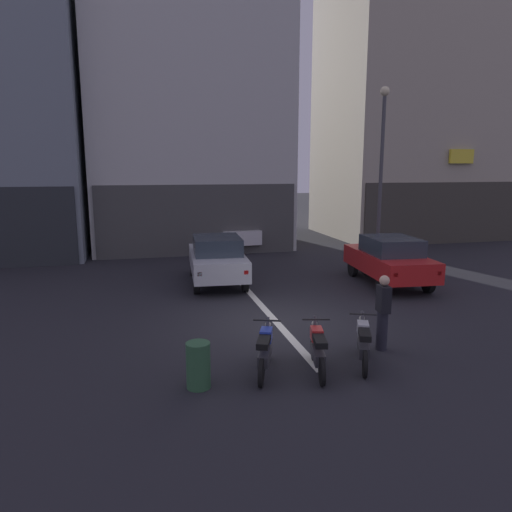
{
  "coord_description": "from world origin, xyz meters",
  "views": [
    {
      "loc": [
        -3.32,
        -11.01,
        3.93
      ],
      "look_at": [
        -0.07,
        2.0,
        1.4
      ],
      "focal_mm": 32.87,
      "sensor_mm": 36.0,
      "label": 1
    }
  ],
  "objects": [
    {
      "name": "ground_plane",
      "position": [
        0.0,
        0.0,
        0.0
      ],
      "size": [
        120.0,
        120.0,
        0.0
      ],
      "primitive_type": "plane",
      "color": "#232328"
    },
    {
      "name": "lane_centre_line",
      "position": [
        0.0,
        6.0,
        0.0
      ],
      "size": [
        0.2,
        18.0,
        0.01
      ],
      "primitive_type": "cube",
      "color": "silver",
      "rests_on": "ground"
    },
    {
      "name": "building_mid_block",
      "position": [
        -0.73,
        14.0,
        8.08
      ],
      "size": [
        9.33,
        8.09,
        16.18
      ],
      "color": "silver",
      "rests_on": "ground"
    },
    {
      "name": "building_far_right",
      "position": [
        12.13,
        14.0,
        8.01
      ],
      "size": [
        9.48,
        7.56,
        16.05
      ],
      "color": "#B2A893",
      "rests_on": "ground"
    },
    {
      "name": "car_silver_crossing_near",
      "position": [
        -0.8,
        4.59,
        0.89
      ],
      "size": [
        2.04,
        4.21,
        1.64
      ],
      "color": "black",
      "rests_on": "ground"
    },
    {
      "name": "car_red_parked_kerbside",
      "position": [
        4.87,
        3.06,
        0.89
      ],
      "size": [
        2.12,
        4.24,
        1.64
      ],
      "color": "black",
      "rests_on": "ground"
    },
    {
      "name": "car_white_down_street",
      "position": [
        1.06,
        11.67,
        0.89
      ],
      "size": [
        2.14,
        4.25,
        1.64
      ],
      "color": "black",
      "rests_on": "ground"
    },
    {
      "name": "street_lamp",
      "position": [
        5.84,
        5.66,
        4.21
      ],
      "size": [
        0.36,
        0.36,
        6.93
      ],
      "color": "#47474C",
      "rests_on": "ground"
    },
    {
      "name": "motorcycle_blue_row_leftmost",
      "position": [
        -1.08,
        -2.76,
        0.46
      ],
      "size": [
        0.73,
        1.58,
        0.98
      ],
      "color": "black",
      "rests_on": "ground"
    },
    {
      "name": "motorcycle_red_row_left_mid",
      "position": [
        -0.07,
        -2.95,
        0.46
      ],
      "size": [
        0.58,
        1.64,
        0.98
      ],
      "color": "black",
      "rests_on": "ground"
    },
    {
      "name": "motorcycle_silver_row_centre",
      "position": [
        0.95,
        -2.85,
        0.46
      ],
      "size": [
        0.75,
        1.57,
        0.98
      ],
      "color": "black",
      "rests_on": "ground"
    },
    {
      "name": "person_by_motorcycles",
      "position": [
        1.71,
        -2.23,
        0.86
      ],
      "size": [
        0.26,
        0.39,
        1.67
      ],
      "color": "#23232D",
      "rests_on": "ground"
    },
    {
      "name": "trash_bin",
      "position": [
        -2.41,
        -3.06,
        0.42
      ],
      "size": [
        0.44,
        0.44,
        0.85
      ],
      "primitive_type": "cylinder",
      "color": "#2D5938",
      "rests_on": "ground"
    }
  ]
}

